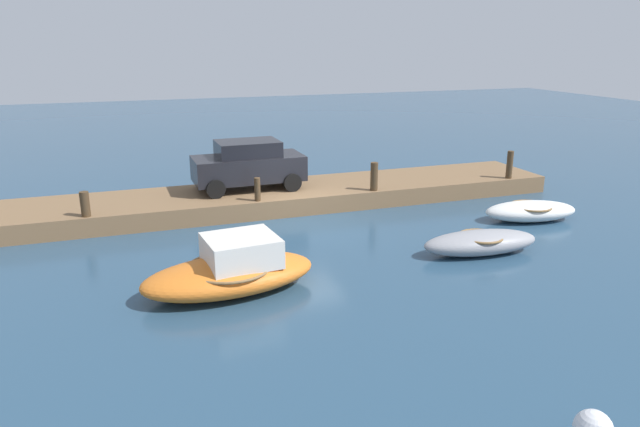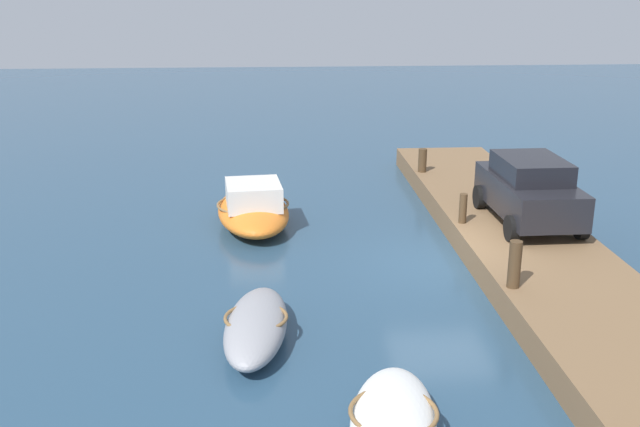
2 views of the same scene
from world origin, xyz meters
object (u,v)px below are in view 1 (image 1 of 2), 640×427
(mooring_post_east, at_px, (85,204))
(parked_car, at_px, (248,164))
(dinghy_white, at_px, (531,211))
(motorboat_orange, at_px, (232,270))
(rowboat_grey, at_px, (480,242))
(mooring_post_west, at_px, (510,165))
(mooring_post_mid_east, at_px, (257,189))
(mooring_post_mid_west, at_px, (374,177))

(mooring_post_east, distance_m, parked_car, 5.65)
(dinghy_white, distance_m, parked_car, 9.69)
(motorboat_orange, relative_size, dinghy_white, 1.33)
(dinghy_white, xyz_separation_m, mooring_post_east, (13.70, -3.16, 0.67))
(rowboat_grey, bearing_deg, motorboat_orange, 6.88)
(parked_car, bearing_deg, mooring_post_west, 169.27)
(dinghy_white, distance_m, mooring_post_mid_east, 9.01)
(motorboat_orange, xyz_separation_m, mooring_post_east, (3.36, -5.45, 0.48))
(rowboat_grey, relative_size, mooring_post_east, 4.51)
(dinghy_white, xyz_separation_m, parked_car, (8.32, -4.83, 1.17))
(dinghy_white, bearing_deg, mooring_post_east, -2.49)
(motorboat_orange, xyz_separation_m, mooring_post_mid_west, (-6.12, -5.45, 0.59))
(rowboat_grey, height_order, mooring_post_mid_east, mooring_post_mid_east)
(mooring_post_west, bearing_deg, dinghy_white, 65.56)
(motorboat_orange, bearing_deg, parked_car, -111.55)
(mooring_post_mid_east, relative_size, mooring_post_east, 1.02)
(rowboat_grey, height_order, mooring_post_mid_west, mooring_post_mid_west)
(dinghy_white, bearing_deg, mooring_post_mid_west, -26.33)
(mooring_post_mid_east, height_order, mooring_post_east, mooring_post_mid_east)
(dinghy_white, relative_size, mooring_post_east, 4.27)
(mooring_post_west, bearing_deg, motorboat_orange, 24.85)
(rowboat_grey, distance_m, mooring_post_mid_east, 7.33)
(mooring_post_mid_east, relative_size, parked_car, 0.20)
(rowboat_grey, height_order, dinghy_white, rowboat_grey)
(rowboat_grey, bearing_deg, mooring_post_east, -21.61)
(mooring_post_mid_east, bearing_deg, parked_car, -92.92)
(motorboat_orange, height_order, parked_car, parked_car)
(dinghy_white, distance_m, mooring_post_mid_west, 5.32)
(rowboat_grey, xyz_separation_m, parked_car, (4.98, -6.93, 1.17))
(rowboat_grey, distance_m, dinghy_white, 3.95)
(parked_car, bearing_deg, dinghy_white, 148.88)
(parked_car, bearing_deg, motorboat_orange, 73.21)
(dinghy_white, bearing_deg, motorboat_orange, 23.00)
(mooring_post_mid_east, height_order, parked_car, parked_car)
(mooring_post_mid_west, xyz_separation_m, mooring_post_mid_east, (4.19, 0.00, -0.11))
(motorboat_orange, height_order, mooring_post_east, mooring_post_east)
(mooring_post_west, xyz_separation_m, mooring_post_east, (15.13, 0.00, -0.15))
(motorboat_orange, height_order, mooring_post_west, mooring_post_west)
(dinghy_white, bearing_deg, mooring_post_mid_east, -10.09)
(rowboat_grey, distance_m, mooring_post_east, 11.63)
(rowboat_grey, height_order, parked_car, parked_car)
(motorboat_orange, relative_size, mooring_post_mid_west, 4.33)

